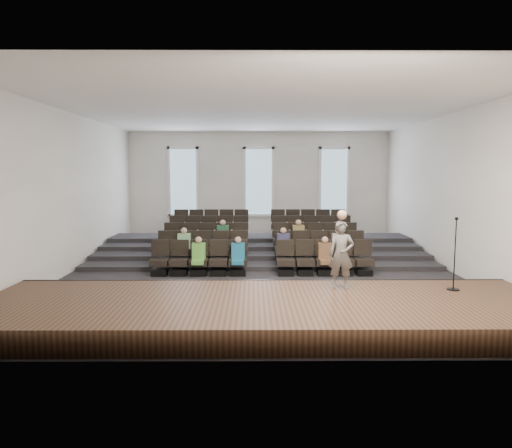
{
  "coord_description": "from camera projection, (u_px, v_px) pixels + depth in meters",
  "views": [
    {
      "loc": [
        -0.27,
        -14.29,
        3.12
      ],
      "look_at": [
        -0.17,
        0.5,
        1.45
      ],
      "focal_mm": 32.0,
      "sensor_mm": 36.0,
      "label": 1
    }
  ],
  "objects": [
    {
      "name": "ground",
      "position": [
        261.0,
        271.0,
        14.55
      ],
      "size": [
        14.0,
        14.0,
        0.0
      ],
      "primitive_type": "plane",
      "color": "black",
      "rests_on": "ground"
    },
    {
      "name": "risers",
      "position": [
        260.0,
        249.0,
        17.67
      ],
      "size": [
        11.8,
        4.8,
        0.6
      ],
      "color": "black",
      "rests_on": "ground"
    },
    {
      "name": "wall_back",
      "position": [
        259.0,
        186.0,
        21.24
      ],
      "size": [
        12.0,
        0.04,
        5.0
      ],
      "primitive_type": "cube",
      "color": "white",
      "rests_on": "ground"
    },
    {
      "name": "stage_lip",
      "position": [
        264.0,
        290.0,
        11.21
      ],
      "size": [
        11.8,
        0.06,
        0.52
      ],
      "primitive_type": "cube",
      "color": "black",
      "rests_on": "ground"
    },
    {
      "name": "seating_rows",
      "position": [
        261.0,
        243.0,
        16.0
      ],
      "size": [
        6.8,
        4.7,
        1.67
      ],
      "color": "black",
      "rests_on": "ground"
    },
    {
      "name": "speaker",
      "position": [
        341.0,
        255.0,
        10.35
      ],
      "size": [
        0.61,
        0.45,
        1.54
      ],
      "primitive_type": "imported",
      "rotation": [
        0.0,
        0.0,
        -0.15
      ],
      "color": "#5B5856",
      "rests_on": "stage"
    },
    {
      "name": "wall_left",
      "position": [
        69.0,
        193.0,
        14.23
      ],
      "size": [
        0.04,
        14.0,
        5.0
      ],
      "primitive_type": "cube",
      "color": "white",
      "rests_on": "ground"
    },
    {
      "name": "stage",
      "position": [
        266.0,
        312.0,
        9.45
      ],
      "size": [
        11.8,
        3.6,
        0.5
      ],
      "primitive_type": "cube",
      "color": "#503222",
      "rests_on": "ground"
    },
    {
      "name": "windows",
      "position": [
        259.0,
        182.0,
        21.15
      ],
      "size": [
        8.44,
        0.1,
        3.24
      ],
      "color": "white",
      "rests_on": "wall_back"
    },
    {
      "name": "wall_front",
      "position": [
        270.0,
        212.0,
        7.29
      ],
      "size": [
        12.0,
        0.04,
        5.0
      ],
      "primitive_type": "cube",
      "color": "white",
      "rests_on": "ground"
    },
    {
      "name": "mic_stand",
      "position": [
        454.0,
        268.0,
        10.2
      ],
      "size": [
        0.28,
        0.28,
        1.64
      ],
      "color": "black",
      "rests_on": "stage"
    },
    {
      "name": "ceiling",
      "position": [
        262.0,
        111.0,
        13.99
      ],
      "size": [
        12.0,
        14.0,
        0.02
      ],
      "primitive_type": "cube",
      "color": "white",
      "rests_on": "ground"
    },
    {
      "name": "wall_right",
      "position": [
        453.0,
        193.0,
        14.31
      ],
      "size": [
        0.04,
        14.0,
        5.0
      ],
      "primitive_type": "cube",
      "color": "white",
      "rests_on": "ground"
    },
    {
      "name": "audience",
      "position": [
        261.0,
        244.0,
        14.77
      ],
      "size": [
        5.45,
        2.64,
        1.1
      ],
      "color": "#5EA843",
      "rests_on": "seating_rows"
    }
  ]
}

